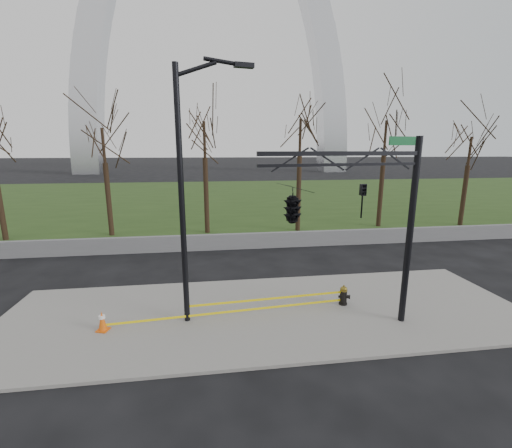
{
  "coord_description": "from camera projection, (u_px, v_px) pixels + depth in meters",
  "views": [
    {
      "loc": [
        -1.89,
        -10.6,
        5.6
      ],
      "look_at": [
        -0.13,
        2.0,
        2.78
      ],
      "focal_mm": 23.54,
      "sensor_mm": 36.0,
      "label": 1
    }
  ],
  "objects": [
    {
      "name": "ground",
      "position": [
        268.0,
        314.0,
        11.72
      ],
      "size": [
        500.0,
        500.0,
        0.0
      ],
      "primitive_type": "plane",
      "color": "black",
      "rests_on": "ground"
    },
    {
      "name": "sidewalk",
      "position": [
        268.0,
        312.0,
        11.71
      ],
      "size": [
        18.0,
        6.0,
        0.1
      ],
      "primitive_type": "cube",
      "color": "gray",
      "rests_on": "ground"
    },
    {
      "name": "grass_strip",
      "position": [
        225.0,
        197.0,
        40.72
      ],
      "size": [
        120.0,
        40.0,
        0.06
      ],
      "primitive_type": "cube",
      "color": "#253E16",
      "rests_on": "ground"
    },
    {
      "name": "guardrail",
      "position": [
        244.0,
        241.0,
        19.36
      ],
      "size": [
        60.0,
        0.3,
        0.9
      ],
      "primitive_type": "cube",
      "color": "#59595B",
      "rests_on": "ground"
    },
    {
      "name": "gateway_arch",
      "position": [
        213.0,
        30.0,
        77.21
      ],
      "size": [
        66.0,
        6.0,
        65.0
      ],
      "primitive_type": null,
      "color": "silver",
      "rests_on": "ground"
    },
    {
      "name": "tree_row",
      "position": [
        342.0,
        172.0,
        23.44
      ],
      "size": [
        60.67,
        4.0,
        8.1
      ],
      "color": "black",
      "rests_on": "ground"
    },
    {
      "name": "fire_hydrant",
      "position": [
        344.0,
        295.0,
        12.14
      ],
      "size": [
        0.46,
        0.31,
        0.74
      ],
      "rotation": [
        0.0,
        0.0,
        -0.36
      ],
      "color": "black",
      "rests_on": "sidewalk"
    },
    {
      "name": "traffic_cone",
      "position": [
        102.0,
        321.0,
        10.38
      ],
      "size": [
        0.42,
        0.42,
        0.65
      ],
      "rotation": [
        0.0,
        0.0,
        -0.29
      ],
      "color": "#DD540B",
      "rests_on": "sidewalk"
    },
    {
      "name": "street_light",
      "position": [
        188.0,
        180.0,
        10.15
      ],
      "size": [
        2.38,
        0.58,
        8.21
      ],
      "rotation": [
        0.0,
        0.0,
        0.17
      ],
      "color": "black",
      "rests_on": "ground"
    },
    {
      "name": "traffic_signal_mast",
      "position": [
        318.0,
        204.0,
        9.25
      ],
      "size": [
        5.04,
        2.54,
        6.0
      ],
      "rotation": [
        0.0,
        0.0,
        0.17
      ],
      "color": "black",
      "rests_on": "ground"
    },
    {
      "name": "caution_tape",
      "position": [
        247.0,
        306.0,
        11.4
      ],
      "size": [
        8.11,
        0.71,
        0.39
      ],
      "color": "yellow",
      "rests_on": "ground"
    }
  ]
}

